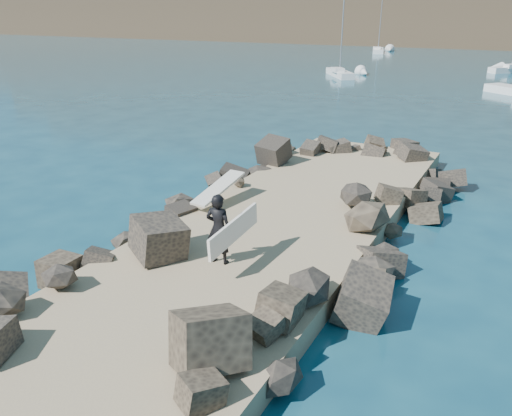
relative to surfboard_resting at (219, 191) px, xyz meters
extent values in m
plane|color=#0F384C|center=(2.38, -0.77, -1.04)|extent=(800.00, 800.00, 0.00)
cube|color=#8C7759|center=(2.38, -2.77, -0.74)|extent=(6.00, 26.00, 0.60)
cube|color=black|center=(-0.52, -2.27, -0.54)|extent=(2.60, 22.00, 1.00)
cube|color=black|center=(5.28, -2.27, -0.54)|extent=(2.60, 22.00, 1.00)
cube|color=beige|center=(0.00, 0.00, 0.00)|extent=(0.73, 2.39, 0.08)
imported|color=black|center=(2.28, -3.53, 0.49)|extent=(0.72, 0.52, 1.86)
cube|color=white|center=(2.73, -3.53, 0.54)|extent=(0.09, 2.31, 0.72)
cube|color=silver|center=(6.03, 52.92, -0.79)|extent=(4.71, 5.10, 0.80)
cube|color=silver|center=(6.03, 52.41, -0.29)|extent=(1.74, 1.80, 0.44)
cube|color=silver|center=(-10.01, 39.84, -0.79)|extent=(4.86, 6.05, 0.80)
cylinder|color=gray|center=(-10.01, 39.84, 3.09)|extent=(0.12, 0.12, 7.06)
cube|color=silver|center=(-10.01, 39.22, -0.29)|extent=(1.88, 2.06, 0.44)
cube|color=silver|center=(-15.66, 74.68, -0.79)|extent=(3.77, 7.94, 0.80)
cylinder|color=gray|center=(-15.66, 74.68, 3.83)|extent=(0.12, 0.12, 8.55)
cube|color=silver|center=(-15.66, 73.78, -0.29)|extent=(1.79, 2.43, 0.44)
camera|label=1|loc=(8.57, -13.11, 5.58)|focal=35.00mm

